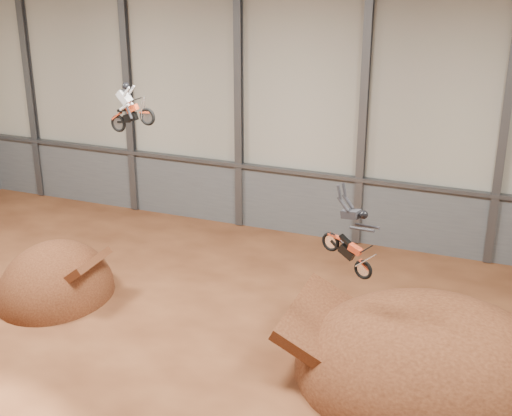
{
  "coord_description": "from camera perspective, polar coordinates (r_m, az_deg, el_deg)",
  "views": [
    {
      "loc": [
        10.78,
        -19.27,
        15.47
      ],
      "look_at": [
        1.81,
        4.0,
        5.69
      ],
      "focal_mm": 50.0,
      "sensor_mm": 36.0,
      "label": 1
    }
  ],
  "objects": [
    {
      "name": "steel_column_3",
      "position": [
        35.89,
        8.59,
        7.52
      ],
      "size": [
        0.4,
        0.36,
        13.9
      ],
      "primitive_type": "cube",
      "color": "#47494F",
      "rests_on": "ground"
    },
    {
      "name": "floor",
      "position": [
        26.96,
        -6.85,
        -13.79
      ],
      "size": [
        40.0,
        40.0,
        0.0
      ],
      "primitive_type": "plane",
      "color": "#502715",
      "rests_on": "ground"
    },
    {
      "name": "steel_column_4",
      "position": [
        35.11,
        19.29,
        6.24
      ],
      "size": [
        0.4,
        0.36,
        13.9
      ],
      "primitive_type": "cube",
      "color": "#47494F",
      "rests_on": "ground"
    },
    {
      "name": "landing_ramp",
      "position": [
        27.77,
        13.76,
        -13.16
      ],
      "size": [
        10.18,
        9.0,
        5.87
      ],
      "primitive_type": "ellipsoid",
      "color": "#3E1C0F",
      "rests_on": "ground"
    },
    {
      "name": "takeoff_ramp",
      "position": [
        33.77,
        -15.63,
        -6.73
      ],
      "size": [
        4.97,
        5.74,
        4.97
      ],
      "primitive_type": "ellipsoid",
      "color": "#3E1C0F",
      "rests_on": "ground"
    },
    {
      "name": "fmx_rider_b",
      "position": [
        24.88,
        7.08,
        -1.7
      ],
      "size": [
        3.84,
        2.04,
        3.57
      ],
      "primitive_type": null,
      "rotation": [
        0.0,
        0.44,
        -0.33
      ],
      "color": "red"
    },
    {
      "name": "lower_band_back",
      "position": [
        38.37,
        3.35,
        0.42
      ],
      "size": [
        39.8,
        0.18,
        3.5
      ],
      "primitive_type": "cube",
      "color": "#565A5E",
      "rests_on": "ground"
    },
    {
      "name": "steel_column_2",
      "position": [
        37.84,
        -1.39,
        8.47
      ],
      "size": [
        0.4,
        0.36,
        13.9
      ],
      "primitive_type": "cube",
      "color": "#47494F",
      "rests_on": "ground"
    },
    {
      "name": "steel_column_0",
      "position": [
        44.56,
        -17.67,
        9.46
      ],
      "size": [
        0.4,
        0.36,
        13.9
      ],
      "primitive_type": "cube",
      "color": "#47494F",
      "rests_on": "ground"
    },
    {
      "name": "fmx_rider_a",
      "position": [
        27.85,
        -9.75,
        8.21
      ],
      "size": [
        2.69,
        1.1,
        2.48
      ],
      "primitive_type": null,
      "rotation": [
        0.0,
        -0.3,
        -0.11
      ],
      "color": "#D9431F"
    },
    {
      "name": "steel_rail",
      "position": [
        37.62,
        3.33,
        2.9
      ],
      "size": [
        39.8,
        0.35,
        0.2
      ],
      "primitive_type": "cube",
      "color": "#47494F",
      "rests_on": "lower_band_back"
    },
    {
      "name": "steel_column_1",
      "position": [
        40.8,
        -10.19,
        9.09
      ],
      "size": [
        0.4,
        0.36,
        13.9
      ],
      "primitive_type": "cube",
      "color": "#47494F",
      "rests_on": "ground"
    },
    {
      "name": "back_wall",
      "position": [
        36.91,
        3.57,
        8.1
      ],
      "size": [
        40.0,
        0.1,
        14.0
      ],
      "primitive_type": "cube",
      "color": "#A4A091",
      "rests_on": "ground"
    }
  ]
}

